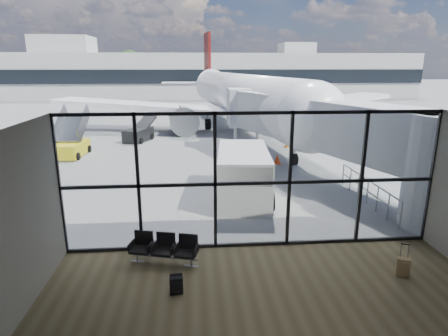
{
  "coord_description": "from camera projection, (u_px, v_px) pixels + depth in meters",
  "views": [
    {
      "loc": [
        -1.84,
        -11.29,
        5.82
      ],
      "look_at": [
        -0.67,
        3.0,
        1.9
      ],
      "focal_mm": 30.0,
      "sensor_mm": 36.0,
      "label": 1
    }
  ],
  "objects": [
    {
      "name": "apron_railing",
      "position": [
        368.0,
        188.0,
        16.15
      ],
      "size": [
        0.06,
        5.46,
        1.11
      ],
      "color": "gray",
      "rests_on": "ground"
    },
    {
      "name": "mobile_stairs",
      "position": [
        70.0,
        147.0,
        24.92
      ],
      "size": [
        2.15,
        3.77,
        2.58
      ],
      "rotation": [
        0.0,
        0.0,
        -0.06
      ],
      "color": "gold",
      "rests_on": "ground"
    },
    {
      "name": "ground",
      "position": [
        207.0,
        110.0,
        50.99
      ],
      "size": [
        220.0,
        220.0,
        0.0
      ],
      "primitive_type": "plane",
      "color": "slate",
      "rests_on": "ground"
    },
    {
      "name": "tree_2",
      "position": [
        42.0,
        66.0,
        77.61
      ],
      "size": [
        6.27,
        6.27,
        9.03
      ],
      "color": "#382619",
      "rests_on": "ground"
    },
    {
      "name": "suitcase",
      "position": [
        403.0,
        267.0,
        10.66
      ],
      "size": [
        0.41,
        0.36,
        0.95
      ],
      "rotation": [
        0.0,
        0.0,
        -0.43
      ],
      "color": "#8E744F",
      "rests_on": "ground"
    },
    {
      "name": "tree_4",
      "position": [
        101.0,
        69.0,
        78.72
      ],
      "size": [
        5.61,
        5.61,
        8.07
      ],
      "color": "#382619",
      "rests_on": "ground"
    },
    {
      "name": "tree_1",
      "position": [
        12.0,
        69.0,
        77.3
      ],
      "size": [
        5.61,
        5.61,
        8.07
      ],
      "color": "#382619",
      "rests_on": "ground"
    },
    {
      "name": "backpack",
      "position": [
        176.0,
        285.0,
        9.85
      ],
      "size": [
        0.36,
        0.33,
        0.52
      ],
      "rotation": [
        0.0,
        0.0,
        0.06
      ],
      "color": "black",
      "rests_on": "ground"
    },
    {
      "name": "lounge_shell",
      "position": [
        291.0,
        236.0,
        7.22
      ],
      "size": [
        12.02,
        8.01,
        4.51
      ],
      "color": "brown",
      "rests_on": "ground"
    },
    {
      "name": "traffic_cone_b",
      "position": [
        277.0,
        159.0,
        22.99
      ],
      "size": [
        0.42,
        0.42,
        0.61
      ],
      "color": "red",
      "rests_on": "ground"
    },
    {
      "name": "glass_curtain_wall",
      "position": [
        253.0,
        182.0,
        11.94
      ],
      "size": [
        12.1,
        0.12,
        4.5
      ],
      "color": "white",
      "rests_on": "ground"
    },
    {
      "name": "far_terminal",
      "position": [
        199.0,
        75.0,
        70.95
      ],
      "size": [
        80.0,
        12.2,
        11.0
      ],
      "color": "#A6A7A2",
      "rests_on": "ground"
    },
    {
      "name": "belt_loader",
      "position": [
        139.0,
        134.0,
        29.9
      ],
      "size": [
        2.46,
        4.0,
        1.75
      ],
      "rotation": [
        0.0,
        0.0,
        -0.34
      ],
      "color": "black",
      "rests_on": "ground"
    },
    {
      "name": "tree_5",
      "position": [
        130.0,
        66.0,
        79.02
      ],
      "size": [
        6.27,
        6.27,
        9.03
      ],
      "color": "#382619",
      "rests_on": "ground"
    },
    {
      "name": "airliner",
      "position": [
        236.0,
        95.0,
        36.29
      ],
      "size": [
        33.94,
        39.48,
        10.19
      ],
      "rotation": [
        0.0,
        0.0,
        0.12
      ],
      "color": "white",
      "rests_on": "ground"
    },
    {
      "name": "tree_3",
      "position": [
        72.0,
        72.0,
        78.41
      ],
      "size": [
        4.95,
        4.95,
        7.12
      ],
      "color": "#382619",
      "rests_on": "ground"
    },
    {
      "name": "jet_bridge",
      "position": [
        327.0,
        128.0,
        18.99
      ],
      "size": [
        8.0,
        16.5,
        4.33
      ],
      "color": "#B0B3B6",
      "rests_on": "ground"
    },
    {
      "name": "seating_row",
      "position": [
        165.0,
        247.0,
        11.35
      ],
      "size": [
        2.09,
        1.05,
        0.92
      ],
      "rotation": [
        0.0,
        0.0,
        -0.25
      ],
      "color": "gray",
      "rests_on": "ground"
    },
    {
      "name": "service_van",
      "position": [
        243.0,
        174.0,
        16.77
      ],
      "size": [
        2.85,
        5.25,
        2.2
      ],
      "rotation": [
        0.0,
        0.0,
        -0.09
      ],
      "color": "silver",
      "rests_on": "ground"
    },
    {
      "name": "traffic_cone_c",
      "position": [
        287.0,
        144.0,
        27.64
      ],
      "size": [
        0.39,
        0.39,
        0.56
      ],
      "color": "orange",
      "rests_on": "ground"
    }
  ]
}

